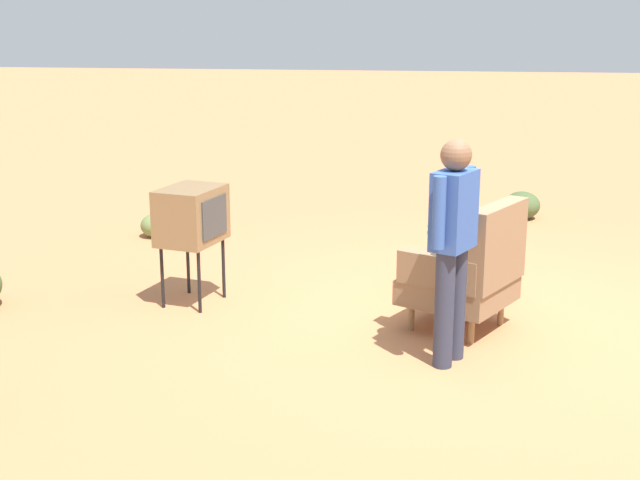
% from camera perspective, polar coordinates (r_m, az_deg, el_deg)
% --- Properties ---
extents(ground_plane, '(60.00, 60.00, 0.00)m').
position_cam_1_polar(ground_plane, '(7.42, 9.70, -5.27)').
color(ground_plane, '#C17A4C').
extents(armchair, '(1.04, 1.05, 1.06)m').
position_cam_1_polar(armchair, '(7.11, 9.64, -1.95)').
color(armchair, '#937047').
rests_on(armchair, ground).
extents(side_table, '(0.56, 0.56, 0.64)m').
position_cam_1_polar(side_table, '(8.00, 8.93, 0.33)').
color(side_table, black).
rests_on(side_table, ground).
extents(tv_on_stand, '(0.69, 0.57, 1.03)m').
position_cam_1_polar(tv_on_stand, '(7.67, -8.28, 1.54)').
color(tv_on_stand, black).
rests_on(tv_on_stand, ground).
extents(person_standing, '(0.52, 0.35, 1.64)m').
position_cam_1_polar(person_standing, '(6.31, 8.56, 0.13)').
color(person_standing, '#2D3347').
rests_on(person_standing, ground).
extents(bottle_tall_amber, '(0.07, 0.07, 0.30)m').
position_cam_1_polar(bottle_tall_amber, '(7.76, 7.83, 1.77)').
color(bottle_tall_amber, brown).
rests_on(bottle_tall_amber, side_table).
extents(bottle_short_clear, '(0.06, 0.06, 0.20)m').
position_cam_1_polar(bottle_short_clear, '(7.78, 10.05, 1.35)').
color(bottle_short_clear, silver).
rests_on(bottle_short_clear, side_table).
extents(flower_vase, '(0.15, 0.10, 0.27)m').
position_cam_1_polar(flower_vase, '(7.89, 8.17, 1.97)').
color(flower_vase, silver).
rests_on(flower_vase, side_table).
extents(shrub_far, '(0.44, 0.44, 0.34)m').
position_cam_1_polar(shrub_far, '(11.12, 12.89, 2.20)').
color(shrub_far, '#475B33').
rests_on(shrub_far, ground).
extents(shrub_lone, '(0.35, 0.35, 0.27)m').
position_cam_1_polar(shrub_lone, '(10.15, -10.53, 0.94)').
color(shrub_lone, olive).
rests_on(shrub_lone, ground).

